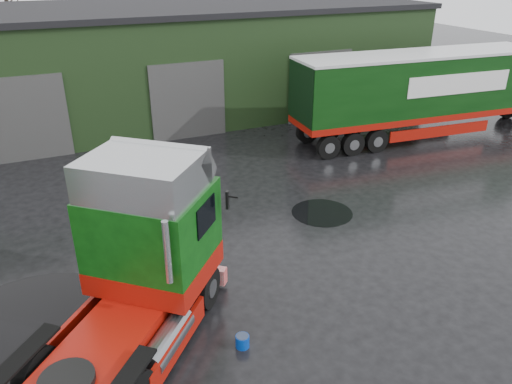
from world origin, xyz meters
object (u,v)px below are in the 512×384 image
(tree_back_a, at_px, (10,21))
(warehouse, at_px, (158,59))
(tree_back_b, at_px, (222,24))
(lorry_right, at_px, (417,96))
(hero_tractor, at_px, (108,281))
(wash_bucket, at_px, (242,341))

(tree_back_a, bearing_deg, warehouse, -51.34)
(tree_back_b, bearing_deg, lorry_right, -82.14)
(lorry_right, bearing_deg, hero_tractor, -54.97)
(warehouse, bearing_deg, hero_tractor, -107.04)
(wash_bucket, bearing_deg, tree_back_a, 97.83)
(lorry_right, height_order, tree_back_b, tree_back_b)
(hero_tractor, relative_size, lorry_right, 0.43)
(hero_tractor, height_order, tree_back_a, tree_back_a)
(tree_back_a, bearing_deg, lorry_right, -48.02)
(hero_tractor, bearing_deg, wash_bucket, 26.15)
(warehouse, height_order, wash_bucket, warehouse)
(tree_back_b, bearing_deg, hero_tractor, -114.92)
(hero_tractor, height_order, lorry_right, hero_tractor)
(lorry_right, bearing_deg, tree_back_b, -167.52)
(wash_bucket, xyz_separation_m, tree_back_a, (-4.40, 31.99, 4.59))
(hero_tractor, distance_m, tree_back_a, 31.34)
(warehouse, height_order, tree_back_b, tree_back_b)
(wash_bucket, xyz_separation_m, tree_back_b, (11.60, 31.99, 3.59))
(wash_bucket, bearing_deg, tree_back_b, 70.06)
(warehouse, distance_m, hero_tractor, 22.20)
(lorry_right, bearing_deg, warehouse, -130.65)
(wash_bucket, relative_size, tree_back_b, 0.05)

